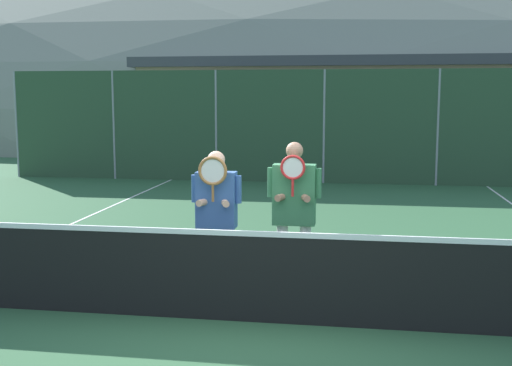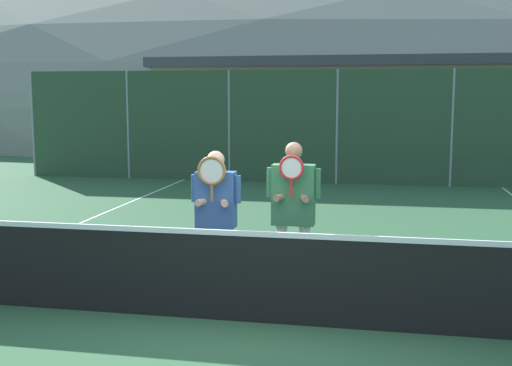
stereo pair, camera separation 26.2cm
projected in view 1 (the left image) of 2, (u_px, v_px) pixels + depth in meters
The scene contains 10 objects.
ground_plane at pixel (264, 322), 6.65m from camera, with size 120.00×120.00×0.00m, color #2D5B38.
hill_distant at pixel (349, 122), 59.16m from camera, with size 136.94×76.08×26.63m.
clubhouse_building at pixel (384, 108), 24.76m from camera, with size 18.69×5.50×3.75m.
fence_back at pixel (324, 127), 17.13m from camera, with size 17.79×0.06×3.04m.
tennis_net at pixel (264, 276), 6.59m from camera, with size 11.43×0.09×1.07m.
court_line_left_sideline at pixel (29, 243), 10.26m from camera, with size 0.05×16.00×0.01m, color white.
player_leftmost at pixel (216, 211), 7.40m from camera, with size 0.59×0.34×1.71m.
player_center_left at pixel (294, 207), 7.32m from camera, with size 0.62×0.34×1.82m.
car_far_left at pixel (205, 140), 20.49m from camera, with size 4.63×2.01×1.88m.
car_left_of_center at pixel (374, 144), 20.10m from camera, with size 4.21×2.08×1.65m.
Camera 1 is at (0.93, -6.33, 2.33)m, focal length 45.00 mm.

